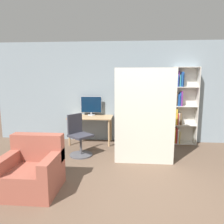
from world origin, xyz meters
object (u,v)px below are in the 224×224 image
Objects in this scene: mattress_far at (144,114)px; office_chair at (79,139)px; armchair at (33,170)px; bookshelf at (181,107)px; monitor at (91,105)px; mattress_near at (145,116)px.

office_chair is at bearing -179.62° from mattress_far.
mattress_far is 2.30× the size of armchair.
bookshelf is 1.03× the size of mattress_far.
mattress_far is at bearing 0.38° from office_chair.
bookshelf is at bearing 0.22° from monitor.
bookshelf is 1.03× the size of mattress_near.
bookshelf is 1.74m from mattress_near.
bookshelf reaches higher than mattress_far.
monitor is at bearing 134.15° from mattress_near.
bookshelf is at bearing 43.36° from armchair.
mattress_far is (0.00, 0.31, -0.00)m from mattress_near.
mattress_near is at bearing -126.14° from bookshelf.
mattress_far reaches higher than monitor.
mattress_near is at bearing 35.17° from armchair.
office_chair is 0.48× the size of mattress_near.
mattress_near is (-1.03, -1.41, -0.01)m from bookshelf.
bookshelf is 1.51m from mattress_far.
office_chair is 1.56m from mattress_far.
mattress_far is at bearing -133.01° from bookshelf.
armchair is at bearing -99.84° from monitor.
mattress_near is at bearing -45.85° from monitor.
mattress_near is at bearing -90.00° from mattress_far.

